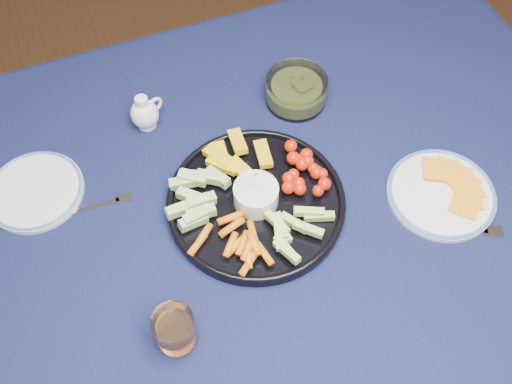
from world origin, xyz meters
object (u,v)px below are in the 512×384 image
object	(u,v)px
crudite_platter	(255,200)
creamer_pitcher	(145,113)
side_plate_extra	(35,191)
cheese_plate	(442,193)
juice_tumbler	(175,330)
pickle_bowl	(296,91)
dining_table	(209,252)

from	to	relation	value
crudite_platter	creamer_pitcher	distance (m)	0.29
crudite_platter	side_plate_extra	distance (m)	0.41
crudite_platter	cheese_plate	bearing A→B (deg)	-17.75
cheese_plate	side_plate_extra	xyz separation A→B (m)	(-0.71, 0.28, -0.00)
juice_tumbler	creamer_pitcher	bearing A→B (deg)	80.70
creamer_pitcher	side_plate_extra	size ratio (longest dim) A/B	0.44
cheese_plate	juice_tumbler	xyz separation A→B (m)	(-0.54, -0.08, 0.02)
creamer_pitcher	cheese_plate	size ratio (longest dim) A/B	0.39
pickle_bowl	juice_tumbler	xyz separation A→B (m)	(-0.38, -0.40, 0.01)
crudite_platter	cheese_plate	xyz separation A→B (m)	(0.33, -0.11, -0.01)
creamer_pitcher	side_plate_extra	world-z (taller)	creamer_pitcher
dining_table	cheese_plate	world-z (taller)	cheese_plate
crudite_platter	pickle_bowl	size ratio (longest dim) A/B	2.60
crudite_platter	side_plate_extra	bearing A→B (deg)	154.79
crudite_platter	pickle_bowl	bearing A→B (deg)	50.54
juice_tumbler	side_plate_extra	xyz separation A→B (m)	(-0.17, 0.37, -0.03)
dining_table	side_plate_extra	size ratio (longest dim) A/B	9.20
juice_tumbler	side_plate_extra	size ratio (longest dim) A/B	0.43
juice_tumbler	dining_table	bearing A→B (deg)	58.75
crudite_platter	pickle_bowl	distance (m)	0.28
dining_table	creamer_pitcher	bearing A→B (deg)	96.38
dining_table	pickle_bowl	size ratio (longest dim) A/B	13.10
dining_table	pickle_bowl	bearing A→B (deg)	39.47
cheese_plate	juice_tumbler	bearing A→B (deg)	-171.40
crudite_platter	side_plate_extra	xyz separation A→B (m)	(-0.37, 0.18, -0.01)
dining_table	crudite_platter	world-z (taller)	crudite_platter
crudite_platter	side_plate_extra	world-z (taller)	crudite_platter
dining_table	cheese_plate	distance (m)	0.46
crudite_platter	creamer_pitcher	size ratio (longest dim) A/B	4.18
creamer_pitcher	cheese_plate	bearing A→B (deg)	-38.26
pickle_bowl	side_plate_extra	size ratio (longest dim) A/B	0.70
dining_table	juice_tumbler	distance (m)	0.24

